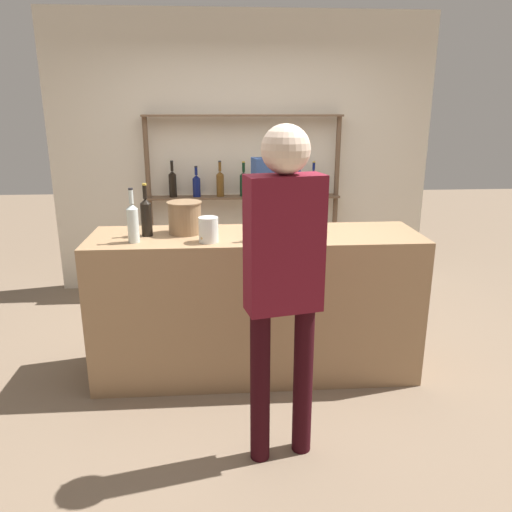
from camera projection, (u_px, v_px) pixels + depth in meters
name	position (u px, v px, depth m)	size (l,w,h in m)	color
ground_plane	(256.00, 369.00, 3.76)	(16.00, 16.00, 0.00)	#7A6651
bar_counter	(256.00, 304.00, 3.61)	(2.29, 0.64, 1.05)	#997551
back_wall	(243.00, 156.00, 5.19)	(3.89, 0.12, 2.80)	beige
back_shelf	(242.00, 178.00, 5.08)	(1.97, 0.18, 1.82)	brown
counter_bottle_0	(266.00, 220.00, 3.26)	(0.09, 0.09, 0.34)	#0F1956
counter_bottle_1	(146.00, 216.00, 3.38)	(0.07, 0.07, 0.36)	black
counter_bottle_2	(133.00, 222.00, 3.22)	(0.07, 0.07, 0.36)	silver
counter_bottle_3	(280.00, 215.00, 3.45)	(0.08, 0.08, 0.34)	black
wine_glass	(321.00, 216.00, 3.44)	(0.09, 0.09, 0.16)	silver
ice_bucket	(185.00, 218.00, 3.45)	(0.24, 0.24, 0.22)	#846647
cork_jar	(209.00, 230.00, 3.24)	(0.13, 0.13, 0.16)	silver
server_behind_counter	(275.00, 211.00, 4.31)	(0.42, 0.25, 1.71)	#121C33
customer_center	(284.00, 268.00, 2.53)	(0.41, 0.25, 1.83)	black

